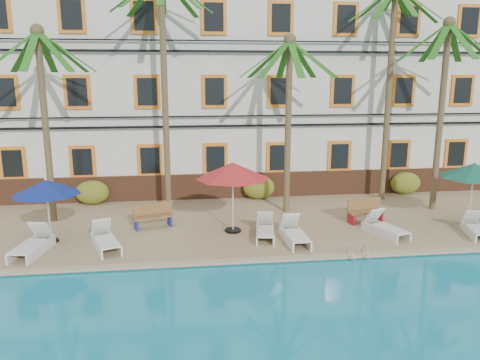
{
  "coord_description": "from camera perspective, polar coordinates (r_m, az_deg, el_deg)",
  "views": [
    {
      "loc": [
        -3.04,
        -14.52,
        5.96
      ],
      "look_at": [
        -0.84,
        3.0,
        2.0
      ],
      "focal_mm": 35.0,
      "sensor_mm": 36.0,
      "label": 1
    }
  ],
  "objects": [
    {
      "name": "ground",
      "position": [
        15.99,
        4.38,
        -9.29
      ],
      "size": [
        100.0,
        100.0,
        0.0
      ],
      "primitive_type": "plane",
      "color": "#384C23",
      "rests_on": "ground"
    },
    {
      "name": "pool_deck",
      "position": [
        20.6,
        1.62,
        -3.82
      ],
      "size": [
        30.0,
        12.0,
        0.25
      ],
      "primitive_type": "cube",
      "color": "tan",
      "rests_on": "ground"
    },
    {
      "name": "pool_coping",
      "position": [
        15.07,
        5.09,
        -9.56
      ],
      "size": [
        30.0,
        0.35,
        0.06
      ],
      "primitive_type": "cube",
      "color": "tan",
      "rests_on": "pool_deck"
    },
    {
      "name": "hotel_building",
      "position": [
        24.7,
        -0.1,
        11.28
      ],
      "size": [
        25.4,
        6.44,
        10.22
      ],
      "color": "silver",
      "rests_on": "pool_deck"
    },
    {
      "name": "palm_a",
      "position": [
        19.43,
        -22.87,
        9.16
      ],
      "size": [
        4.06,
        4.06,
        7.56
      ],
      "color": "brown",
      "rests_on": "pool_deck"
    },
    {
      "name": "palm_b",
      "position": [
        19.77,
        -9.29,
        13.8
      ],
      "size": [
        4.06,
        4.06,
        9.86
      ],
      "color": "brown",
      "rests_on": "pool_deck"
    },
    {
      "name": "palm_c",
      "position": [
        19.43,
        5.95,
        9.68
      ],
      "size": [
        4.06,
        4.06,
        7.34
      ],
      "color": "brown",
      "rests_on": "pool_deck"
    },
    {
      "name": "palm_d",
      "position": [
        22.41,
        17.86,
        12.99
      ],
      "size": [
        4.06,
        4.06,
        9.7
      ],
      "color": "brown",
      "rests_on": "pool_deck"
    },
    {
      "name": "palm_e",
      "position": [
        21.42,
        23.51,
        10.06
      ],
      "size": [
        4.06,
        4.06,
        8.02
      ],
      "color": "brown",
      "rests_on": "pool_deck"
    },
    {
      "name": "shrub_left",
      "position": [
        22.12,
        -17.58,
        -1.45
      ],
      "size": [
        1.5,
        0.9,
        1.1
      ],
      "primitive_type": "ellipsoid",
      "color": "#205317",
      "rests_on": "pool_deck"
    },
    {
      "name": "shrub_mid",
      "position": [
        22.03,
        2.33,
        -0.92
      ],
      "size": [
        1.5,
        0.9,
        1.1
      ],
      "primitive_type": "ellipsoid",
      "color": "#205317",
      "rests_on": "pool_deck"
    },
    {
      "name": "shrub_right",
      "position": [
        24.29,
        19.51,
        -0.36
      ],
      "size": [
        1.5,
        0.9,
        1.1
      ],
      "primitive_type": "ellipsoid",
      "color": "#205317",
      "rests_on": "pool_deck"
    },
    {
      "name": "umbrella_blue",
      "position": [
        17.3,
        -22.54,
        -0.86
      ],
      "size": [
        2.3,
        2.3,
        2.3
      ],
      "color": "black",
      "rests_on": "pool_deck"
    },
    {
      "name": "umbrella_red",
      "position": [
        17.0,
        -0.89,
        1.1
      ],
      "size": [
        2.71,
        2.71,
        2.7
      ],
      "color": "black",
      "rests_on": "pool_deck"
    },
    {
      "name": "umbrella_green",
      "position": [
        19.87,
        26.63,
        1.0
      ],
      "size": [
        2.54,
        2.54,
        2.53
      ],
      "color": "black",
      "rests_on": "pool_deck"
    },
    {
      "name": "lounger_a",
      "position": [
        16.87,
        -24.0,
        -7.2
      ],
      "size": [
        1.04,
        2.06,
        0.93
      ],
      "color": "silver",
      "rests_on": "pool_deck"
    },
    {
      "name": "lounger_b",
      "position": [
        16.5,
        -16.11,
        -7.03
      ],
      "size": [
        1.32,
        2.06,
        0.92
      ],
      "color": "silver",
      "rests_on": "pool_deck"
    },
    {
      "name": "lounger_c",
      "position": [
        16.95,
        3.06,
        -6.09
      ],
      "size": [
        0.92,
        1.86,
        0.84
      ],
      "color": "silver",
      "rests_on": "pool_deck"
    },
    {
      "name": "lounger_d",
      "position": [
        16.56,
        6.66,
        -6.53
      ],
      "size": [
        0.74,
        1.94,
        0.91
      ],
      "color": "silver",
      "rests_on": "pool_deck"
    },
    {
      "name": "lounger_e",
      "position": [
        17.93,
        17.23,
        -5.55
      ],
      "size": [
        1.22,
        1.99,
        0.89
      ],
      "color": "silver",
      "rests_on": "pool_deck"
    },
    {
      "name": "lounger_f",
      "position": [
        19.17,
        26.83,
        -5.25
      ],
      "size": [
        1.06,
        1.85,
        0.83
      ],
      "color": "silver",
      "rests_on": "pool_deck"
    },
    {
      "name": "bench_left",
      "position": [
        18.27,
        -10.65,
        -4.25
      ],
      "size": [
        1.57,
        0.9,
        0.93
      ],
      "color": "olive",
      "rests_on": "pool_deck"
    },
    {
      "name": "bench_right",
      "position": [
        19.25,
        14.95,
        -3.6
      ],
      "size": [
        1.57,
        0.77,
        0.93
      ],
      "color": "olive",
      "rests_on": "pool_deck"
    },
    {
      "name": "pool_ladder",
      "position": [
        15.68,
        14.2,
        -9.12
      ],
      "size": [
        0.54,
        0.74,
        0.74
      ],
      "color": "silver",
      "rests_on": "ground"
    }
  ]
}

